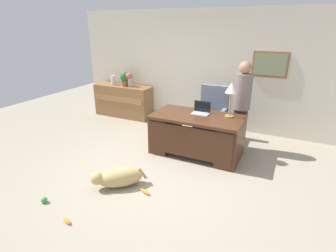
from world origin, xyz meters
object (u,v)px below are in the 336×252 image
(vase_empty, at_px, (113,80))
(person_standing, at_px, (241,105))
(dog_toy_ball, at_px, (44,200))
(desk, at_px, (196,134))
(dog_toy_bone, at_px, (145,192))
(vase_with_flowers, at_px, (129,78))
(armchair, at_px, (212,116))
(dog_lying, at_px, (118,177))
(desk_lamp, at_px, (231,90))
(dog_toy_plush, at_px, (67,221))
(laptop, at_px, (201,111))
(credenza, at_px, (123,101))
(potted_plant, at_px, (125,78))

(vase_empty, bearing_deg, person_standing, -11.18)
(dog_toy_ball, bearing_deg, desk, 59.61)
(dog_toy_bone, bearing_deg, vase_with_flowers, 126.53)
(person_standing, xyz_separation_m, vase_with_flowers, (-3.02, 0.70, 0.17))
(dog_toy_ball, bearing_deg, dog_toy_bone, 35.11)
(armchair, bearing_deg, vase_empty, 172.28)
(armchair, distance_m, dog_lying, 2.61)
(vase_empty, bearing_deg, desk_lamp, -17.91)
(desk, height_order, dog_toy_plush, desk)
(vase_empty, bearing_deg, vase_with_flowers, -0.00)
(vase_with_flowers, relative_size, vase_empty, 1.47)
(person_standing, bearing_deg, dog_toy_ball, -124.69)
(dog_toy_bone, height_order, dog_toy_plush, same)
(laptop, height_order, dog_toy_plush, laptop)
(dog_toy_ball, height_order, dog_toy_plush, dog_toy_ball)
(desk, height_order, person_standing, person_standing)
(credenza, height_order, vase_with_flowers, vase_with_flowers)
(vase_with_flowers, xyz_separation_m, vase_empty, (-0.52, 0.00, -0.11))
(credenza, xyz_separation_m, vase_empty, (-0.29, 0.00, 0.54))
(dog_toy_plush, bearing_deg, credenza, 114.82)
(dog_lying, relative_size, desk_lamp, 1.14)
(desk_lamp, relative_size, vase_with_flowers, 1.77)
(vase_with_flowers, xyz_separation_m, dog_toy_plush, (1.55, -3.84, -1.04))
(vase_with_flowers, height_order, vase_empty, vase_with_flowers)
(person_standing, relative_size, vase_with_flowers, 4.86)
(laptop, distance_m, dog_toy_bone, 1.92)
(dog_toy_plush, bearing_deg, laptop, 73.24)
(desk, xyz_separation_m, dog_toy_plush, (-0.80, -2.53, -0.39))
(dog_lying, height_order, laptop, laptop)
(armchair, distance_m, vase_empty, 2.94)
(dog_lying, bearing_deg, desk_lamp, 55.29)
(armchair, height_order, dog_toy_bone, armchair)
(potted_plant, xyz_separation_m, dog_toy_plush, (1.69, -3.84, -1.01))
(armchair, xyz_separation_m, laptop, (0.00, -0.74, 0.33))
(dog_toy_bone, relative_size, dog_toy_plush, 1.21)
(credenza, relative_size, vase_with_flowers, 4.40)
(desk, xyz_separation_m, armchair, (0.01, 0.92, 0.08))
(vase_with_flowers, bearing_deg, armchair, -9.39)
(desk_lamp, bearing_deg, dog_lying, -124.71)
(dog_toy_ball, bearing_deg, vase_empty, 111.84)
(armchair, relative_size, laptop, 3.56)
(person_standing, distance_m, dog_toy_bone, 2.50)
(vase_empty, relative_size, potted_plant, 0.67)
(desk_lamp, bearing_deg, potted_plant, 160.03)
(potted_plant, relative_size, dog_toy_plush, 2.19)
(credenza, bearing_deg, person_standing, -12.12)
(dog_toy_bone, bearing_deg, potted_plant, 128.33)
(vase_empty, distance_m, potted_plant, 0.38)
(dog_toy_ball, bearing_deg, armchair, 66.94)
(armchair, distance_m, dog_toy_plush, 3.57)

